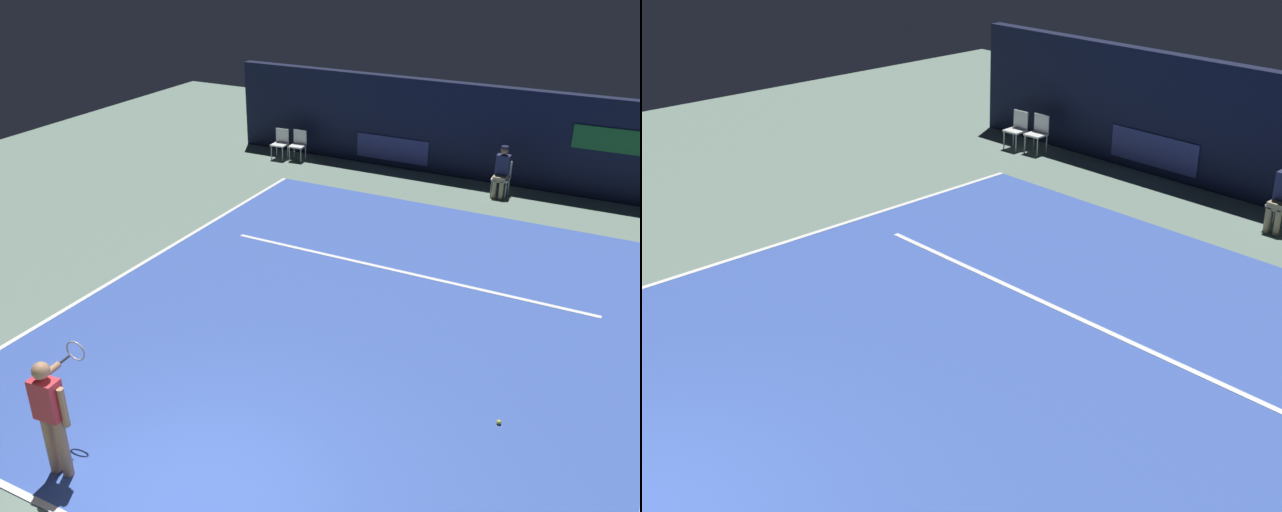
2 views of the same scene
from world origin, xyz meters
The scene contains 10 objects.
ground_plane centered at (0.00, 4.84, 0.00)m, with size 30.46×30.46×0.00m, color slate.
court_surface centered at (0.00, 4.84, 0.01)m, with size 10.00×11.69×0.01m, color #3856B2.
line_sideline_right centered at (-4.95, 4.84, 0.01)m, with size 0.10×11.69×0.01m, color white.
line_service centered at (0.00, 6.89, 0.01)m, with size 7.80×0.10×0.01m, color white.
back_wall centered at (0.00, 13.18, 1.30)m, with size 15.39×0.33×2.60m.
tennis_player centered at (-1.83, -0.41, 0.99)m, with size 0.69×0.93×1.73m.
line_judge_on_chair centered at (0.69, 12.17, 0.69)m, with size 0.45×0.53×1.32m.
courtside_chair_near centered at (-6.00, 12.25, 0.50)m, with size 0.46×0.44×0.88m.
courtside_chair_far centered at (-5.45, 12.38, 0.50)m, with size 0.47×0.44×0.88m.
tennis_ball centered at (2.97, 3.13, 0.05)m, with size 0.07×0.07×0.07m, color #CCE033.
Camera 1 is at (4.23, -4.81, 6.43)m, focal length 38.08 mm.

